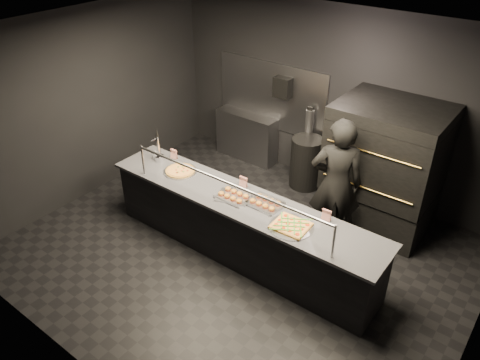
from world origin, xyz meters
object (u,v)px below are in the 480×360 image
at_px(service_counter, 240,227).
at_px(square_pizza, 291,226).
at_px(fire_extinguisher, 309,122).
at_px(towel_dispenser, 283,87).
at_px(slider_tray_a, 233,196).
at_px(worker, 336,184).
at_px(pizza_oven, 384,166).
at_px(prep_shelf, 247,136).
at_px(round_pizza, 180,171).
at_px(trash_bin, 306,163).
at_px(slider_tray_b, 265,203).
at_px(beer_tap, 159,151).

bearing_deg(service_counter, square_pizza, -7.16).
bearing_deg(fire_extinguisher, towel_dispenser, -178.96).
bearing_deg(slider_tray_a, worker, 46.80).
bearing_deg(pizza_oven, service_counter, -122.27).
bearing_deg(prep_shelf, round_pizza, -78.16).
bearing_deg(trash_bin, slider_tray_b, -75.26).
bearing_deg(square_pizza, towel_dispenser, 125.02).
relative_size(service_counter, fire_extinguisher, 8.12).
height_order(beer_tap, slider_tray_a, beer_tap).
relative_size(prep_shelf, trash_bin, 1.35).
xyz_separation_m(service_counter, slider_tray_a, (-0.10, -0.02, 0.48)).
distance_m(service_counter, pizza_oven, 2.30).
bearing_deg(fire_extinguisher, square_pizza, -64.42).
bearing_deg(slider_tray_a, square_pizza, -5.35).
xyz_separation_m(round_pizza, slider_tray_b, (1.46, 0.05, 0.01)).
distance_m(fire_extinguisher, slider_tray_b, 2.41).
bearing_deg(prep_shelf, service_counter, -55.41).
height_order(beer_tap, round_pizza, beer_tap).
distance_m(service_counter, towel_dispenser, 2.78).
relative_size(prep_shelf, towel_dispenser, 3.43).
bearing_deg(pizza_oven, towel_dispenser, 166.86).
distance_m(prep_shelf, slider_tray_a, 2.82).
bearing_deg(service_counter, worker, 49.41).
bearing_deg(square_pizza, worker, 89.06).
height_order(prep_shelf, square_pizza, square_pizza).
height_order(round_pizza, trash_bin, round_pizza).
relative_size(pizza_oven, beer_tap, 3.53).
distance_m(prep_shelf, trash_bin, 1.41).
relative_size(round_pizza, square_pizza, 0.90).
bearing_deg(prep_shelf, worker, -27.90).
bearing_deg(pizza_oven, round_pizza, -141.38).
bearing_deg(slider_tray_b, pizza_oven, 64.33).
bearing_deg(round_pizza, towel_dispenser, 84.57).
relative_size(service_counter, round_pizza, 8.42).
xyz_separation_m(round_pizza, square_pizza, (1.97, -0.15, 0.00)).
xyz_separation_m(slider_tray_b, worker, (0.54, 0.92, 0.03)).
bearing_deg(pizza_oven, slider_tray_a, -124.13).
xyz_separation_m(slider_tray_a, trash_bin, (-0.10, 2.14, -0.50)).
bearing_deg(prep_shelf, slider_tray_a, -57.33).
bearing_deg(trash_bin, round_pizza, -113.94).
height_order(service_counter, fire_extinguisher, service_counter).
bearing_deg(service_counter, prep_shelf, 124.59).
distance_m(beer_tap, square_pizza, 2.46).
bearing_deg(prep_shelf, slider_tray_b, -49.00).
height_order(beer_tap, worker, worker).
distance_m(towel_dispenser, slider_tray_b, 2.67).
height_order(service_counter, worker, worker).
xyz_separation_m(pizza_oven, slider_tray_a, (-1.30, -1.92, -0.02)).
relative_size(square_pizza, trash_bin, 0.61).
xyz_separation_m(square_pizza, worker, (0.02, 1.12, 0.04)).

